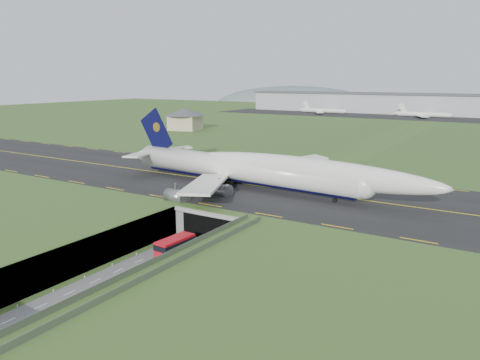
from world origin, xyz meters
The scene contains 10 objects.
ground centered at (0.00, 0.00, 0.00)m, with size 900.00×900.00×0.00m, color #345522.
airfield_deck centered at (0.00, 0.00, 3.00)m, with size 800.00×800.00×6.00m, color gray.
trench_road centered at (0.00, -7.50, 0.10)m, with size 12.00×75.00×0.20m, color slate.
taxiway centered at (0.00, 33.00, 6.09)m, with size 800.00×44.00×0.18m, color black.
tunnel_portal centered at (0.00, 16.71, 3.33)m, with size 17.00×22.30×6.00m.
guideway centered at (11.00, -19.11, 5.32)m, with size 3.00×53.00×7.05m.
jumbo_jet centered at (0.34, 29.24, 11.06)m, with size 86.54×56.90×18.87m.
shuttle_tram centered at (0.01, -2.04, 1.81)m, with size 3.59×8.33×3.31m.
service_building centered at (-98.73, 126.41, 12.70)m, with size 24.94×24.94×11.32m.
cargo_terminal centered at (-0.12, 299.41, 13.96)m, with size 320.00×67.00×15.60m.
Camera 1 is at (53.37, -65.40, 32.21)m, focal length 35.00 mm.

